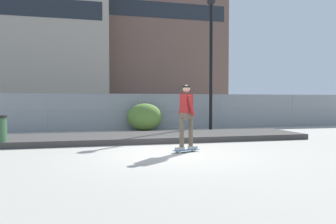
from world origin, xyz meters
The scene contains 10 objects.
ground_plane centered at (0.00, 0.00, 0.00)m, with size 120.00×120.00×0.00m, color #9E998E.
gravel_berm centered at (0.00, 3.09, 0.10)m, with size 11.66×2.56×0.20m, color #3D3A38.
skateboard centered at (0.45, 0.11, 0.06)m, with size 0.82×0.41×0.07m.
skater centered at (0.45, 0.11, 1.14)m, with size 0.72×0.62×1.87m.
chain_fence centered at (0.00, 7.20, 0.93)m, with size 27.04×0.06×1.85m.
street_lamp centered at (3.48, 6.06, 4.13)m, with size 0.44×0.44×6.62m.
parked_car_near centered at (-4.06, 10.12, 0.84)m, with size 4.42×2.00×1.66m.
library_building centered at (-11.56, 41.29, 11.02)m, with size 21.71×15.28×22.03m.
office_block centered at (7.91, 44.08, 12.71)m, with size 22.02×12.08×25.42m.
shrub_left centered at (0.21, 6.72, 0.68)m, with size 1.76×1.44×1.36m.
Camera 1 is at (-1.97, -8.10, 1.47)m, focal length 31.84 mm.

